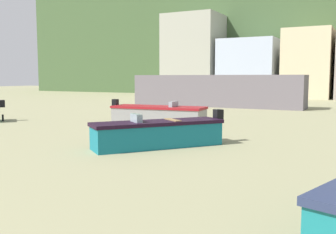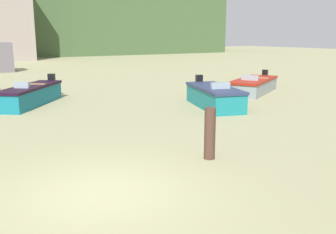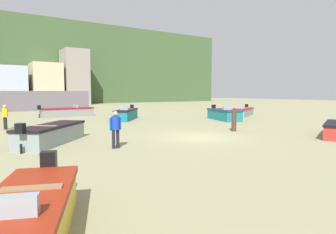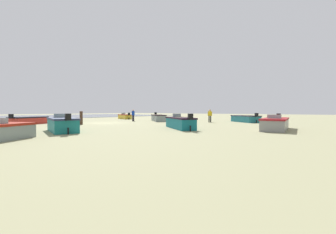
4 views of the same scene
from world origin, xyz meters
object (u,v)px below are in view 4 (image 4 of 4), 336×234
(boat_teal_6, at_px, (62,125))
(beach_walker_foreground, at_px, (133,114))
(boat_teal_0, at_px, (245,119))
(boat_teal_7, at_px, (180,123))
(mooring_post_near_water, at_px, (81,118))
(boat_grey_3, at_px, (275,124))
(beach_walker_distant, at_px, (210,115))
(boat_grey_1, at_px, (158,118))
(boat_red_4, at_px, (29,120))
(boat_yellow_8, at_px, (125,117))

(boat_teal_6, height_order, beach_walker_foreground, beach_walker_foreground)
(boat_teal_0, xyz_separation_m, boat_teal_6, (19.99, -6.16, 0.05))
(boat_teal_6, height_order, boat_teal_7, boat_teal_6)
(mooring_post_near_water, bearing_deg, boat_grey_3, 108.88)
(boat_teal_7, bearing_deg, boat_grey_3, -23.16)
(boat_teal_6, relative_size, beach_walker_distant, 2.73)
(boat_grey_1, relative_size, mooring_post_near_water, 3.15)
(boat_teal_0, xyz_separation_m, boat_grey_1, (4.82, -10.35, 0.02))
(mooring_post_near_water, bearing_deg, beach_walker_foreground, -171.86)
(boat_red_4, distance_m, boat_yellow_8, 16.17)
(boat_yellow_8, distance_m, beach_walker_foreground, 8.16)
(beach_walker_distant, bearing_deg, boat_teal_6, -119.66)
(boat_grey_3, bearing_deg, boat_teal_6, 38.03)
(boat_teal_0, xyz_separation_m, beach_walker_foreground, (6.88, -13.17, 0.52))
(boat_teal_7, height_order, boat_yellow_8, boat_teal_7)
(boat_teal_6, distance_m, beach_walker_foreground, 14.88)
(boat_teal_0, relative_size, boat_grey_3, 0.81)
(boat_teal_6, relative_size, beach_walker_foreground, 2.73)
(beach_walker_foreground, distance_m, beach_walker_distant, 10.53)
(beach_walker_foreground, bearing_deg, boat_grey_1, -55.60)
(boat_red_4, relative_size, boat_yellow_8, 0.98)
(boat_teal_7, height_order, beach_walker_foreground, beach_walker_foreground)
(boat_grey_1, height_order, beach_walker_distant, beach_walker_distant)
(boat_red_4, relative_size, mooring_post_near_water, 2.93)
(boat_teal_0, relative_size, beach_walker_foreground, 2.69)
(boat_grey_1, distance_m, beach_walker_distant, 7.27)
(boat_teal_6, distance_m, boat_teal_7, 8.61)
(boat_grey_3, xyz_separation_m, boat_yellow_8, (-6.90, -25.20, -0.03))
(boat_teal_6, bearing_deg, boat_grey_1, 32.58)
(boat_grey_1, height_order, beach_walker_foreground, beach_walker_foreground)
(boat_red_4, distance_m, boat_teal_7, 16.57)
(boat_teal_6, height_order, boat_yellow_8, boat_teal_6)
(boat_yellow_8, bearing_deg, boat_teal_6, -120.92)
(boat_teal_6, bearing_deg, mooring_post_near_water, 68.02)
(boat_teal_7, bearing_deg, boat_red_4, 146.73)
(boat_grey_3, relative_size, boat_teal_7, 1.22)
(boat_red_4, height_order, boat_teal_7, boat_teal_7)
(boat_teal_6, bearing_deg, boat_teal_7, -17.97)
(boat_teal_6, bearing_deg, boat_grey_3, -29.76)
(beach_walker_distant, bearing_deg, boat_red_4, -152.01)
(boat_grey_3, relative_size, boat_yellow_8, 1.30)
(boat_yellow_8, distance_m, beach_walker_distant, 16.83)
(boat_grey_3, height_order, boat_red_4, boat_grey_3)
(boat_grey_3, bearing_deg, mooring_post_near_water, 13.82)
(boat_teal_0, distance_m, boat_grey_1, 11.41)
(boat_teal_0, height_order, boat_grey_3, boat_grey_3)
(boat_grey_3, height_order, boat_teal_6, boat_teal_6)
(boat_red_4, bearing_deg, boat_teal_7, -5.86)
(boat_grey_1, distance_m, boat_red_4, 15.03)
(boat_teal_6, xyz_separation_m, boat_yellow_8, (-17.50, -13.88, -0.07))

